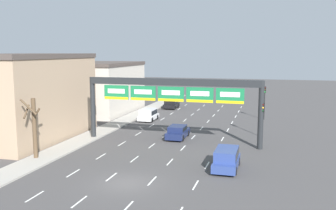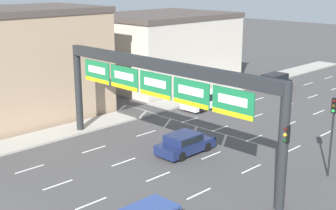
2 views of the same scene
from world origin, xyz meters
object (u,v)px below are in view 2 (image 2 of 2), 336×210
at_px(traffic_light_near_gantry, 333,122).
at_px(traffic_light_far_end, 285,151).
at_px(suv_black, 275,80).
at_px(sign_gantry, 159,82).
at_px(suv_white, 202,99).
at_px(car_navy, 185,143).

relative_size(traffic_light_near_gantry, traffic_light_far_end, 1.07).
distance_m(suv_black, traffic_light_far_end, 28.39).
bearing_deg(sign_gantry, suv_black, 105.17).
xyz_separation_m(suv_white, car_navy, (6.64, -9.46, -0.13)).
height_order(car_navy, traffic_light_far_end, traffic_light_far_end).
bearing_deg(suv_black, car_navy, -73.03).
relative_size(car_navy, traffic_light_far_end, 0.94).
xyz_separation_m(suv_white, traffic_light_near_gantry, (15.46, -6.08, 2.60)).
relative_size(sign_gantry, car_navy, 4.31).
xyz_separation_m(suv_black, car_navy, (6.48, -21.23, -0.13)).
relative_size(suv_white, traffic_light_far_end, 0.88).
distance_m(suv_black, car_navy, 22.20).
bearing_deg(car_navy, traffic_light_near_gantry, 20.97).
xyz_separation_m(sign_gantry, car_navy, (0.09, 2.34, -4.60)).
xyz_separation_m(suv_black, suv_white, (-0.16, -11.77, -0.00)).
distance_m(suv_white, traffic_light_far_end, 19.85).
bearing_deg(traffic_light_far_end, suv_black, 123.49).
xyz_separation_m(traffic_light_near_gantry, traffic_light_far_end, (0.31, -5.74, -0.21)).
bearing_deg(traffic_light_near_gantry, suv_black, 130.60).
bearing_deg(traffic_light_near_gantry, suv_white, 158.54).
bearing_deg(traffic_light_far_end, suv_white, 143.15).
xyz_separation_m(sign_gantry, traffic_light_near_gantry, (8.91, 5.73, -1.87)).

